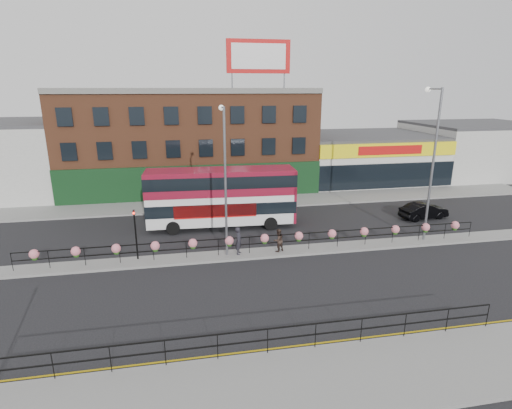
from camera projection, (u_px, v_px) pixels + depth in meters
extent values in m
plane|color=black|center=(265.00, 254.00, 25.99)|extent=(120.00, 120.00, 0.00)
cube|color=gray|center=(332.00, 380.00, 14.66)|extent=(60.00, 4.00, 0.15)
cube|color=gray|center=(238.00, 203.00, 37.29)|extent=(60.00, 4.00, 0.15)
cube|color=gray|center=(265.00, 253.00, 25.97)|extent=(60.00, 1.60, 0.15)
cube|color=gold|center=(312.00, 344.00, 16.85)|extent=(60.00, 0.10, 0.01)
cube|color=gold|center=(313.00, 347.00, 16.68)|extent=(60.00, 0.10, 0.01)
cube|color=brown|center=(190.00, 140.00, 42.73)|extent=(25.00, 12.00, 10.00)
cube|color=#3F3F42|center=(188.00, 90.00, 41.29)|extent=(25.00, 12.00, 0.30)
cube|color=black|center=(193.00, 183.00, 37.93)|extent=(25.00, 0.25, 3.40)
cube|color=silver|center=(362.00, 158.00, 47.00)|extent=(15.00, 12.00, 5.00)
cube|color=#3F3F42|center=(364.00, 135.00, 46.25)|extent=(15.00, 12.00, 0.30)
cube|color=yellow|center=(390.00, 150.00, 40.76)|extent=(15.00, 0.25, 1.40)
cube|color=#BA0F0E|center=(390.00, 150.00, 40.65)|extent=(7.00, 0.10, 0.90)
cube|color=black|center=(387.00, 176.00, 41.52)|extent=(15.00, 0.25, 2.60)
cube|color=#B7B7B2|center=(474.00, 150.00, 49.48)|extent=(14.50, 12.00, 6.00)
cube|color=#3F3F42|center=(478.00, 124.00, 48.60)|extent=(14.50, 12.00, 0.30)
cube|color=#BA0F0E|center=(258.00, 56.00, 36.87)|extent=(6.00, 0.25, 3.00)
cube|color=silver|center=(259.00, 56.00, 36.74)|extent=(5.10, 0.04, 2.25)
cylinder|color=slate|center=(232.00, 81.00, 37.04)|extent=(0.12, 0.12, 1.40)
cylinder|color=slate|center=(284.00, 81.00, 37.93)|extent=(0.12, 0.12, 1.40)
cube|color=black|center=(265.00, 236.00, 25.64)|extent=(30.00, 0.05, 0.05)
cube|color=black|center=(265.00, 243.00, 25.78)|extent=(30.00, 0.05, 0.05)
cylinder|color=black|center=(12.00, 262.00, 23.13)|extent=(0.04, 0.04, 1.10)
cylinder|color=black|center=(49.00, 259.00, 23.48)|extent=(0.04, 0.04, 1.10)
cylinder|color=black|center=(85.00, 257.00, 23.84)|extent=(0.04, 0.04, 1.10)
cylinder|color=black|center=(120.00, 254.00, 24.20)|extent=(0.04, 0.04, 1.10)
cylinder|color=black|center=(153.00, 252.00, 24.55)|extent=(0.04, 0.04, 1.10)
cylinder|color=black|center=(186.00, 250.00, 24.91)|extent=(0.04, 0.04, 1.10)
cylinder|color=black|center=(218.00, 247.00, 25.26)|extent=(0.04, 0.04, 1.10)
cylinder|color=black|center=(249.00, 245.00, 25.62)|extent=(0.04, 0.04, 1.10)
cylinder|color=black|center=(280.00, 243.00, 25.98)|extent=(0.04, 0.04, 1.10)
cylinder|color=black|center=(309.00, 241.00, 26.33)|extent=(0.04, 0.04, 1.10)
cylinder|color=black|center=(338.00, 239.00, 26.69)|extent=(0.04, 0.04, 1.10)
cylinder|color=black|center=(365.00, 237.00, 27.04)|extent=(0.04, 0.04, 1.10)
cylinder|color=black|center=(393.00, 235.00, 27.40)|extent=(0.04, 0.04, 1.10)
cylinder|color=black|center=(419.00, 233.00, 27.76)|extent=(0.04, 0.04, 1.10)
cylinder|color=black|center=(445.00, 231.00, 28.11)|extent=(0.04, 0.04, 1.10)
cylinder|color=black|center=(470.00, 229.00, 28.47)|extent=(0.04, 0.04, 1.10)
sphere|color=#D97280|center=(34.00, 254.00, 23.24)|extent=(0.56, 0.56, 0.56)
sphere|color=#255317|center=(35.00, 258.00, 23.30)|extent=(0.36, 0.36, 0.36)
sphere|color=#D97280|center=(76.00, 251.00, 23.65)|extent=(0.56, 0.56, 0.56)
sphere|color=#255317|center=(76.00, 255.00, 23.71)|extent=(0.36, 0.36, 0.36)
sphere|color=#D97280|center=(116.00, 248.00, 24.05)|extent=(0.56, 0.56, 0.56)
sphere|color=#255317|center=(116.00, 252.00, 24.12)|extent=(0.36, 0.36, 0.36)
sphere|color=#D97280|center=(155.00, 246.00, 24.46)|extent=(0.56, 0.56, 0.56)
sphere|color=#255317|center=(155.00, 249.00, 24.53)|extent=(0.36, 0.36, 0.36)
sphere|color=#D97280|center=(193.00, 243.00, 24.87)|extent=(0.56, 0.56, 0.56)
sphere|color=#255317|center=(193.00, 247.00, 24.93)|extent=(0.36, 0.36, 0.36)
sphere|color=#D97280|center=(229.00, 241.00, 25.28)|extent=(0.56, 0.56, 0.56)
sphere|color=#255317|center=(229.00, 244.00, 25.34)|extent=(0.36, 0.36, 0.36)
sphere|color=#D97280|center=(265.00, 238.00, 25.69)|extent=(0.56, 0.56, 0.56)
sphere|color=#255317|center=(265.00, 242.00, 25.75)|extent=(0.36, 0.36, 0.36)
sphere|color=#D97280|center=(299.00, 236.00, 26.09)|extent=(0.56, 0.56, 0.56)
sphere|color=#255317|center=(299.00, 239.00, 26.16)|extent=(0.36, 0.36, 0.36)
sphere|color=#D97280|center=(332.00, 234.00, 26.50)|extent=(0.56, 0.56, 0.56)
sphere|color=#255317|center=(332.00, 237.00, 26.57)|extent=(0.36, 0.36, 0.36)
sphere|color=#D97280|center=(364.00, 231.00, 26.91)|extent=(0.56, 0.56, 0.56)
sphere|color=#255317|center=(364.00, 235.00, 26.97)|extent=(0.36, 0.36, 0.36)
sphere|color=#D97280|center=(395.00, 229.00, 27.32)|extent=(0.56, 0.56, 0.56)
sphere|color=#255317|center=(395.00, 232.00, 27.38)|extent=(0.36, 0.36, 0.36)
sphere|color=#D97280|center=(426.00, 227.00, 27.73)|extent=(0.56, 0.56, 0.56)
sphere|color=#255317|center=(425.00, 230.00, 27.79)|extent=(0.36, 0.36, 0.36)
sphere|color=#D97280|center=(455.00, 225.00, 28.13)|extent=(0.56, 0.56, 0.56)
sphere|color=#255317|center=(455.00, 228.00, 28.20)|extent=(0.36, 0.36, 0.36)
cube|color=black|center=(268.00, 329.00, 15.76)|extent=(20.00, 0.05, 0.05)
cube|color=black|center=(268.00, 340.00, 15.90)|extent=(20.00, 0.05, 0.05)
cylinder|color=black|center=(53.00, 366.00, 14.49)|extent=(0.04, 0.04, 1.10)
cylinder|color=black|center=(110.00, 359.00, 14.85)|extent=(0.04, 0.04, 1.10)
cylinder|color=black|center=(165.00, 353.00, 15.21)|extent=(0.04, 0.04, 1.10)
cylinder|color=black|center=(218.00, 347.00, 15.56)|extent=(0.04, 0.04, 1.10)
cylinder|color=black|center=(268.00, 341.00, 15.92)|extent=(0.04, 0.04, 1.10)
cylinder|color=black|center=(315.00, 335.00, 16.27)|extent=(0.04, 0.04, 1.10)
cylinder|color=black|center=(361.00, 330.00, 16.63)|extent=(0.04, 0.04, 1.10)
cylinder|color=black|center=(405.00, 325.00, 16.99)|extent=(0.04, 0.04, 1.10)
cylinder|color=black|center=(447.00, 320.00, 17.34)|extent=(0.04, 0.04, 1.10)
cylinder|color=black|center=(488.00, 315.00, 17.70)|extent=(0.04, 0.04, 1.10)
cube|color=silver|center=(221.00, 197.00, 30.45)|extent=(11.24, 3.05, 4.05)
cube|color=maroon|center=(221.00, 182.00, 30.12)|extent=(11.31, 3.11, 1.82)
cube|color=black|center=(221.00, 205.00, 30.64)|extent=(11.33, 3.13, 0.91)
cube|color=black|center=(221.00, 180.00, 30.07)|extent=(11.35, 3.15, 0.91)
cube|color=maroon|center=(220.00, 170.00, 29.87)|extent=(11.24, 3.05, 0.12)
cube|color=maroon|center=(292.00, 194.00, 31.18)|extent=(0.32, 2.60, 4.05)
cube|color=#BA0F0E|center=(215.00, 211.00, 29.37)|extent=(6.07, 0.32, 1.01)
cylinder|color=black|center=(173.00, 228.00, 29.30)|extent=(1.03, 0.35, 1.01)
cylinder|color=black|center=(175.00, 217.00, 31.70)|extent=(1.03, 0.35, 1.01)
cylinder|color=black|center=(271.00, 224.00, 30.27)|extent=(1.03, 0.35, 1.01)
cylinder|color=black|center=(265.00, 214.00, 32.68)|extent=(1.03, 0.35, 1.01)
imported|color=black|center=(424.00, 211.00, 32.87)|extent=(2.55, 4.43, 1.33)
imported|color=black|center=(239.00, 241.00, 25.41)|extent=(0.95, 0.88, 1.79)
imported|color=#31241D|center=(278.00, 240.00, 25.84)|extent=(1.18, 1.14, 1.54)
cylinder|color=slate|center=(225.00, 184.00, 24.25)|extent=(0.15, 0.15, 9.23)
cylinder|color=slate|center=(223.00, 107.00, 23.63)|extent=(0.09, 1.38, 0.09)
sphere|color=silver|center=(221.00, 108.00, 24.29)|extent=(0.33, 0.33, 0.33)
cylinder|color=slate|center=(433.00, 167.00, 26.64)|extent=(0.16, 0.16, 10.30)
cylinder|color=slate|center=(435.00, 89.00, 25.95)|extent=(0.10, 1.54, 0.10)
sphere|color=silver|center=(428.00, 90.00, 26.69)|extent=(0.37, 0.37, 0.37)
cylinder|color=black|center=(136.00, 235.00, 24.46)|extent=(0.10, 0.10, 3.20)
imported|color=black|center=(134.00, 210.00, 24.01)|extent=(0.15, 0.18, 0.90)
sphere|color=#FF190C|center=(134.00, 213.00, 23.94)|extent=(0.14, 0.14, 0.14)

